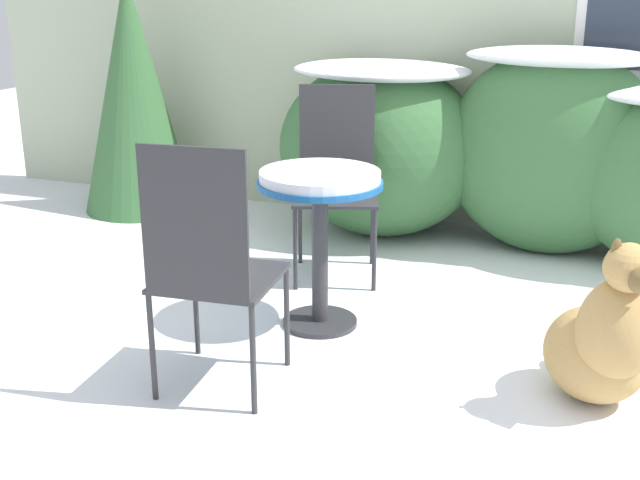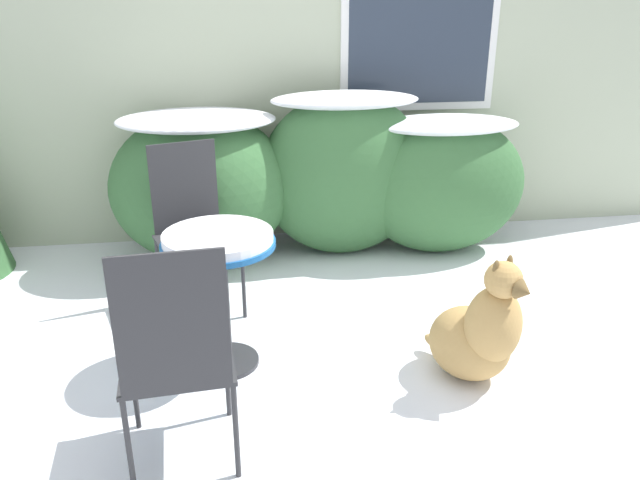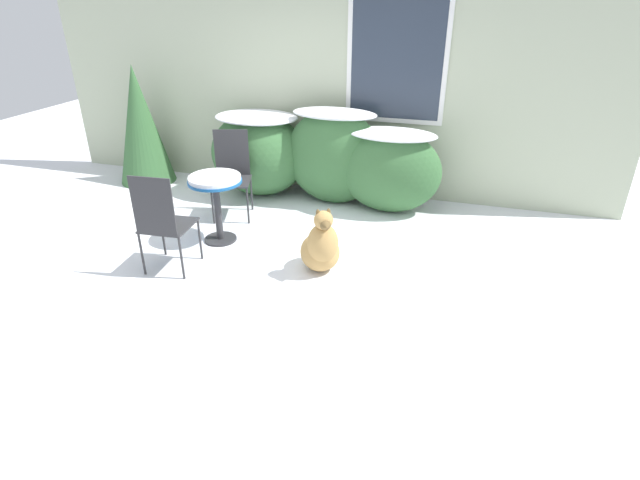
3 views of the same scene
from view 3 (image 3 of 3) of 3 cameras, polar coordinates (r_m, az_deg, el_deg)
ground_plane at (r=5.53m, az=-6.71°, el=-1.66°), size 16.00×16.00×0.00m
house_wall at (r=6.98m, az=0.45°, el=18.74°), size 8.00×0.10×3.25m
shrub_left at (r=7.03m, az=-7.07°, el=9.99°), size 1.35×1.01×1.14m
shrub_middle at (r=6.66m, az=1.59°, el=9.75°), size 1.30×0.68×1.26m
shrub_right at (r=6.46m, az=8.03°, el=8.08°), size 1.30×0.74×1.08m
evergreen_bush at (r=7.86m, az=-19.81°, el=12.23°), size 0.80×0.80×1.69m
patio_table at (r=5.68m, az=-11.83°, el=5.63°), size 0.60×0.60×0.78m
patio_chair_near_table at (r=6.40m, az=-10.07°, el=7.76°), size 0.59×0.59×1.07m
patio_chair_far_side at (r=5.17m, az=-17.56°, el=2.17°), size 0.50×0.50×1.07m
dog at (r=5.06m, az=0.12°, el=-0.85°), size 0.57×0.61×0.74m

